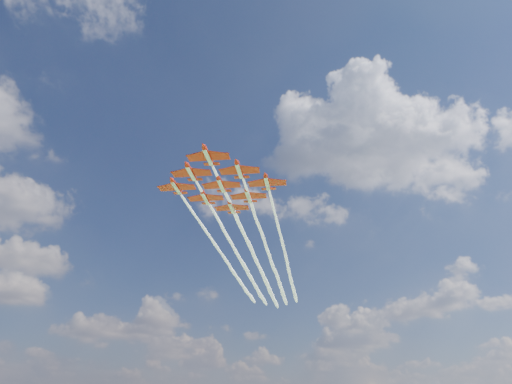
% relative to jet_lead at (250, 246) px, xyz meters
% --- Properties ---
extents(jet_lead, '(112.46, 119.93, 3.02)m').
position_rel_jet_lead_xyz_m(jet_lead, '(0.00, 0.00, 0.00)').
color(jet_lead, red).
extents(jet_row2_port, '(112.46, 119.93, 3.02)m').
position_rel_jet_lead_xyz_m(jet_row2_port, '(10.66, 2.08, 0.00)').
color(jet_row2_port, red).
extents(jet_row2_starb, '(112.46, 119.93, 3.02)m').
position_rel_jet_lead_xyz_m(jet_row2_starb, '(1.37, 10.78, 0.00)').
color(jet_row2_starb, red).
extents(jet_row3_port, '(112.46, 119.93, 3.02)m').
position_rel_jet_lead_xyz_m(jet_row3_port, '(21.33, 4.15, 0.00)').
color(jet_row3_port, red).
extents(jet_row3_centre, '(112.46, 119.93, 3.02)m').
position_rel_jet_lead_xyz_m(jet_row3_centre, '(12.04, 12.85, 0.00)').
color(jet_row3_centre, red).
extents(jet_row3_starb, '(112.46, 119.93, 3.02)m').
position_rel_jet_lead_xyz_m(jet_row3_starb, '(2.74, 21.56, 0.00)').
color(jet_row3_starb, red).
extents(jet_row4_port, '(112.46, 119.93, 3.02)m').
position_rel_jet_lead_xyz_m(jet_row4_port, '(22.70, 14.93, 0.00)').
color(jet_row4_port, red).
extents(jet_row4_starb, '(112.46, 119.93, 3.02)m').
position_rel_jet_lead_xyz_m(jet_row4_starb, '(13.41, 23.63, 0.00)').
color(jet_row4_starb, red).
extents(jet_tail, '(112.46, 119.93, 3.02)m').
position_rel_jet_lead_xyz_m(jet_tail, '(24.07, 25.71, 0.00)').
color(jet_tail, red).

